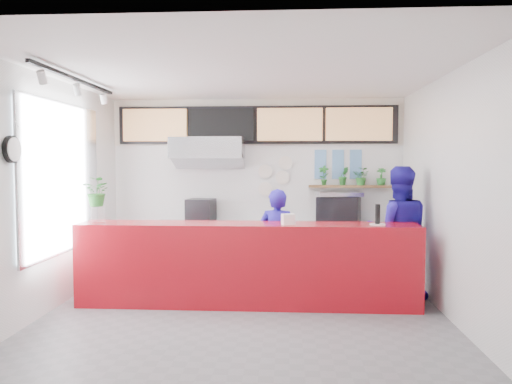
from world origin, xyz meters
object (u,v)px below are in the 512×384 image
at_px(espresso_machine, 339,210).
at_px(staff_center, 277,242).
at_px(staff_right, 398,232).
at_px(service_counter, 247,264).
at_px(panini_oven, 201,210).
at_px(pepper_mill, 378,214).

distance_m(espresso_machine, staff_center, 1.67).
xyz_separation_m(staff_center, staff_right, (1.71, 0.04, 0.16)).
height_order(service_counter, staff_right, staff_right).
height_order(staff_center, staff_right, staff_right).
distance_m(service_counter, staff_center, 0.68).
relative_size(service_counter, staff_center, 2.93).
bearing_deg(staff_right, panini_oven, -18.38).
bearing_deg(service_counter, espresso_machine, 52.31).
xyz_separation_m(staff_right, pepper_mill, (-0.40, -0.62, 0.31)).
bearing_deg(pepper_mill, service_counter, 177.83).
xyz_separation_m(staff_center, pepper_mill, (1.30, -0.58, 0.47)).
bearing_deg(pepper_mill, staff_center, 156.16).
bearing_deg(staff_center, service_counter, 64.11).
height_order(service_counter, espresso_machine, espresso_machine).
bearing_deg(service_counter, panini_oven, 117.33).
xyz_separation_m(espresso_machine, staff_right, (0.71, -1.24, -0.19)).
height_order(service_counter, panini_oven, panini_oven).
bearing_deg(espresso_machine, service_counter, -113.49).
distance_m(panini_oven, pepper_mill, 3.22).
height_order(panini_oven, staff_right, staff_right).
height_order(service_counter, pepper_mill, pepper_mill).
height_order(panini_oven, staff_center, staff_center).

